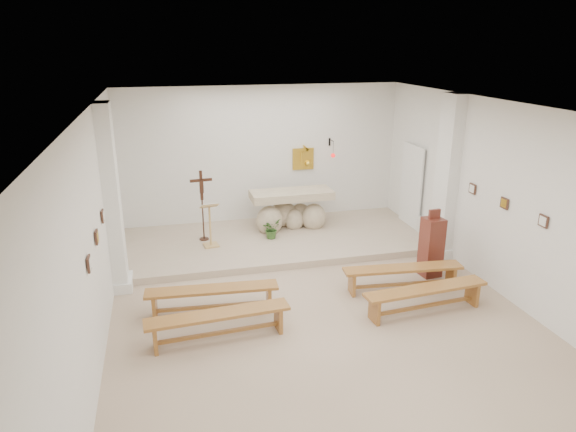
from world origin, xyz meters
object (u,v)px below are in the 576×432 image
object	(u,v)px
lectern	(210,224)
altar	(290,212)
bench_left_front	(212,294)
bench_right_front	(403,273)
donation_pedestal	(431,247)
crucifix_stand	(202,200)
bench_right_second	(426,294)
bench_left_second	(218,320)

from	to	relation	value
lectern	altar	bearing A→B (deg)	13.29
bench_left_front	bench_right_front	size ratio (longest dim) A/B	1.00
donation_pedestal	bench_left_front	distance (m)	4.44
donation_pedestal	bench_right_front	xyz separation A→B (m)	(-0.84, -0.49, -0.25)
crucifix_stand	lectern	bearing A→B (deg)	-81.44
altar	bench_right_second	xyz separation A→B (m)	(1.28, -4.37, -0.18)
altar	lectern	distance (m)	2.16
bench_left_front	donation_pedestal	bearing A→B (deg)	10.81
donation_pedestal	bench_left_second	distance (m)	4.62
crucifix_stand	bench_right_front	distance (m)	4.72
donation_pedestal	altar	bearing A→B (deg)	120.47
bench_left_second	altar	bearing A→B (deg)	58.77
bench_left_second	lectern	bearing A→B (deg)	82.20
donation_pedestal	bench_right_second	world-z (taller)	donation_pedestal
bench_left_front	bench_right_front	bearing A→B (deg)	4.50
altar	donation_pedestal	bearing A→B (deg)	-55.03
lectern	bench_right_front	bearing A→B (deg)	-46.93
crucifix_stand	bench_left_front	xyz separation A→B (m)	(-0.15, -3.18, -0.73)
crucifix_stand	bench_right_second	size ratio (longest dim) A/B	0.71
altar	bench_left_front	xyz separation A→B (m)	(-2.28, -3.50, -0.18)
altar	bench_left_second	distance (m)	4.94
altar	bench_right_front	world-z (taller)	altar
bench_left_second	bench_left_front	bearing A→B (deg)	86.30
lectern	donation_pedestal	xyz separation A→B (m)	(4.14, -2.25, -0.05)
bench_left_second	bench_right_second	distance (m)	3.56
bench_right_second	crucifix_stand	bearing A→B (deg)	125.41
bench_right_front	lectern	bearing A→B (deg)	145.78
altar	bench_left_front	distance (m)	4.18
lectern	bench_right_second	xyz separation A→B (m)	(3.30, -3.62, -0.30)
donation_pedestal	bench_right_front	distance (m)	1.00
donation_pedestal	bench_left_front	world-z (taller)	donation_pedestal
altar	crucifix_stand	distance (m)	2.23
lectern	crucifix_stand	xyz separation A→B (m)	(-0.11, 0.44, 0.43)
bench_right_front	bench_left_second	xyz separation A→B (m)	(-3.56, -0.88, 0.00)
lectern	bench_left_second	world-z (taller)	lectern
bench_left_second	crucifix_stand	bearing A→B (deg)	84.25
bench_left_front	bench_right_second	world-z (taller)	same
altar	bench_right_front	xyz separation A→B (m)	(1.28, -3.50, -0.18)
altar	donation_pedestal	size ratio (longest dim) A/B	1.42
crucifix_stand	donation_pedestal	xyz separation A→B (m)	(4.26, -2.69, -0.48)
bench_left_front	lectern	bearing A→B (deg)	89.08
crucifix_stand	bench_right_second	world-z (taller)	crucifix_stand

